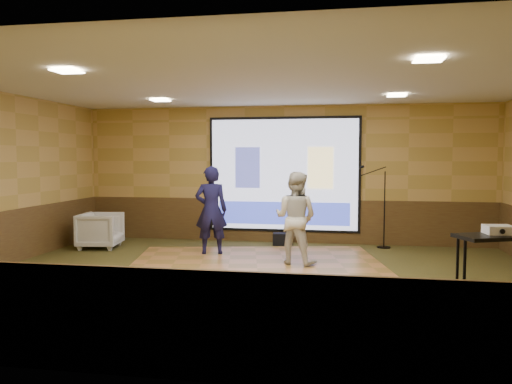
% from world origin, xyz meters
% --- Properties ---
extents(ground, '(9.00, 9.00, 0.00)m').
position_xyz_m(ground, '(0.00, 0.00, 0.00)').
color(ground, '#2E3D1B').
rests_on(ground, ground).
extents(room_shell, '(9.04, 7.04, 3.02)m').
position_xyz_m(room_shell, '(0.00, 0.00, 2.09)').
color(room_shell, tan).
rests_on(room_shell, ground).
extents(wainscot_back, '(9.00, 0.04, 0.95)m').
position_xyz_m(wainscot_back, '(0.00, 3.48, 0.47)').
color(wainscot_back, '#472B17').
rests_on(wainscot_back, ground).
extents(wainscot_front, '(9.00, 0.04, 0.95)m').
position_xyz_m(wainscot_front, '(0.00, -3.48, 0.47)').
color(wainscot_front, '#472B17').
rests_on(wainscot_front, ground).
extents(projector_screen, '(3.32, 0.06, 2.52)m').
position_xyz_m(projector_screen, '(0.00, 3.44, 1.47)').
color(projector_screen, black).
rests_on(projector_screen, room_shell).
extents(downlight_nw, '(0.32, 0.32, 0.02)m').
position_xyz_m(downlight_nw, '(-2.20, 1.80, 2.97)').
color(downlight_nw, '#FFE8BF').
rests_on(downlight_nw, room_shell).
extents(downlight_ne, '(0.32, 0.32, 0.02)m').
position_xyz_m(downlight_ne, '(2.20, 1.80, 2.97)').
color(downlight_ne, '#FFE8BF').
rests_on(downlight_ne, room_shell).
extents(downlight_sw, '(0.32, 0.32, 0.02)m').
position_xyz_m(downlight_sw, '(-2.20, -1.50, 2.97)').
color(downlight_sw, '#FFE8BF').
rests_on(downlight_sw, room_shell).
extents(downlight_se, '(0.32, 0.32, 0.02)m').
position_xyz_m(downlight_se, '(2.20, -1.50, 2.97)').
color(downlight_se, '#FFE8BF').
rests_on(downlight_se, room_shell).
extents(dance_floor, '(4.91, 4.09, 0.03)m').
position_xyz_m(dance_floor, '(-0.19, 1.03, 0.02)').
color(dance_floor, '#AB723E').
rests_on(dance_floor, ground).
extents(player_left, '(0.68, 0.52, 1.68)m').
position_xyz_m(player_left, '(-1.20, 1.77, 0.87)').
color(player_left, '#14133C').
rests_on(player_left, dance_floor).
extents(player_right, '(0.93, 0.83, 1.60)m').
position_xyz_m(player_right, '(0.47, 1.16, 0.83)').
color(player_right, beige).
rests_on(player_right, dance_floor).
extents(av_table, '(0.88, 0.47, 0.93)m').
position_xyz_m(av_table, '(3.10, -0.95, 0.64)').
color(av_table, black).
rests_on(av_table, ground).
extents(projector, '(0.35, 0.30, 0.11)m').
position_xyz_m(projector, '(3.18, -0.88, 0.98)').
color(projector, silver).
rests_on(projector, av_table).
extents(mic_stand, '(0.67, 0.28, 1.72)m').
position_xyz_m(mic_stand, '(2.08, 3.15, 0.49)').
color(mic_stand, black).
rests_on(mic_stand, ground).
extents(banquet_chair, '(0.91, 0.89, 0.74)m').
position_xyz_m(banquet_chair, '(-3.65, 2.11, 0.37)').
color(banquet_chair, gray).
rests_on(banquet_chair, ground).
extents(duffel_bag, '(0.42, 0.29, 0.26)m').
position_xyz_m(duffel_bag, '(0.03, 3.10, 0.13)').
color(duffel_bag, black).
rests_on(duffel_bag, ground).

